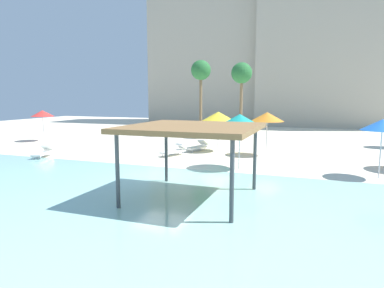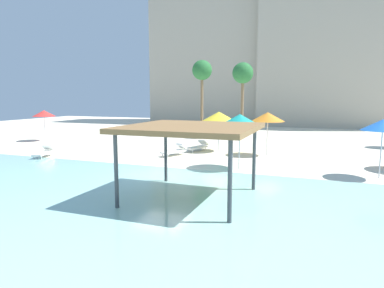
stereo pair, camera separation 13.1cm
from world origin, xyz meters
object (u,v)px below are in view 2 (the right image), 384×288
object	(u,v)px
lounge_chair_0	(175,150)
beach_umbrella_red_2	(44,113)
beach_umbrella_orange_3	(268,117)
palm_tree_2	(243,75)
lounge_chair_1	(198,146)
shade_pavilion	(191,130)
beach_umbrella_blue_5	(383,125)
beach_umbrella_yellow_4	(219,117)
beach_umbrella_teal_0	(240,120)
palm_tree_1	(202,72)
lounge_chair_2	(44,152)

from	to	relation	value
lounge_chair_0	beach_umbrella_red_2	bearing A→B (deg)	-78.21
beach_umbrella_orange_3	palm_tree_2	distance (m)	10.03
lounge_chair_1	lounge_chair_0	bearing A→B (deg)	0.21
shade_pavilion	beach_umbrella_blue_5	xyz separation A→B (m)	(7.11, 6.11, -0.10)
beach_umbrella_red_2	palm_tree_2	world-z (taller)	palm_tree_2
lounge_chair_0	lounge_chair_1	world-z (taller)	same
beach_umbrella_yellow_4	lounge_chair_0	distance (m)	4.06
beach_umbrella_teal_0	beach_umbrella_blue_5	distance (m)	6.63
beach_umbrella_blue_5	lounge_chair_1	bearing A→B (deg)	156.53
palm_tree_1	palm_tree_2	size ratio (longest dim) A/B	1.06
shade_pavilion	lounge_chair_2	world-z (taller)	shade_pavilion
beach_umbrella_teal_0	beach_umbrella_orange_3	world-z (taller)	beach_umbrella_teal_0
beach_umbrella_orange_3	palm_tree_1	xyz separation A→B (m)	(-7.60, 9.05, 3.60)
beach_umbrella_teal_0	beach_umbrella_orange_3	distance (m)	4.81
beach_umbrella_teal_0	beach_umbrella_orange_3	size ratio (longest dim) A/B	1.03
lounge_chair_2	palm_tree_2	size ratio (longest dim) A/B	0.29
shade_pavilion	palm_tree_2	bearing A→B (deg)	96.92
beach_umbrella_yellow_4	lounge_chair_2	world-z (taller)	beach_umbrella_yellow_4
beach_umbrella_yellow_4	palm_tree_1	xyz separation A→B (m)	(-4.16, 8.44, 3.68)
lounge_chair_2	palm_tree_1	size ratio (longest dim) A/B	0.27
lounge_chair_1	palm_tree_1	size ratio (longest dim) A/B	0.27
beach_umbrella_red_2	beach_umbrella_blue_5	world-z (taller)	beach_umbrella_blue_5
lounge_chair_2	palm_tree_2	xyz separation A→B (m)	(9.49, 14.44, 5.42)
lounge_chair_1	palm_tree_2	bearing A→B (deg)	-168.76
lounge_chair_2	beach_umbrella_teal_0	bearing A→B (deg)	75.63
shade_pavilion	lounge_chair_1	distance (m)	11.55
beach_umbrella_yellow_4	palm_tree_1	bearing A→B (deg)	116.24
beach_umbrella_yellow_4	lounge_chair_0	size ratio (longest dim) A/B	1.40
beach_umbrella_yellow_4	lounge_chair_2	size ratio (longest dim) A/B	1.39
beach_umbrella_red_2	beach_umbrella_blue_5	size ratio (longest dim) A/B	0.96
beach_umbrella_yellow_4	lounge_chair_1	distance (m)	2.55
shade_pavilion	palm_tree_1	distance (m)	20.96
beach_umbrella_teal_0	palm_tree_1	bearing A→B (deg)	116.37
beach_umbrella_teal_0	lounge_chair_0	size ratio (longest dim) A/B	1.47
beach_umbrella_blue_5	palm_tree_1	xyz separation A→B (m)	(-13.47, 13.54, 3.60)
beach_umbrella_blue_5	lounge_chair_0	world-z (taller)	beach_umbrella_blue_5
palm_tree_1	palm_tree_2	bearing A→B (deg)	-3.75
beach_umbrella_red_2	beach_umbrella_yellow_4	bearing A→B (deg)	0.02
lounge_chair_0	palm_tree_1	xyz separation A→B (m)	(-2.02, 11.18, 5.78)
beach_umbrella_yellow_4	shade_pavilion	bearing A→B (deg)	-78.89
beach_umbrella_teal_0	beach_umbrella_orange_3	bearing A→B (deg)	80.96
shade_pavilion	beach_umbrella_red_2	world-z (taller)	shade_pavilion
lounge_chair_0	lounge_chair_1	bearing A→B (deg)	-175.68
lounge_chair_2	lounge_chair_0	bearing A→B (deg)	96.61
lounge_chair_0	shade_pavilion	bearing A→B (deg)	50.40
beach_umbrella_yellow_4	lounge_chair_1	size ratio (longest dim) A/B	1.39
lounge_chair_1	shade_pavilion	bearing A→B (deg)	37.52
shade_pavilion	beach_umbrella_teal_0	distance (m)	5.87
shade_pavilion	palm_tree_1	bearing A→B (deg)	107.93
beach_umbrella_red_2	beach_umbrella_orange_3	size ratio (longest dim) A/B	0.94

